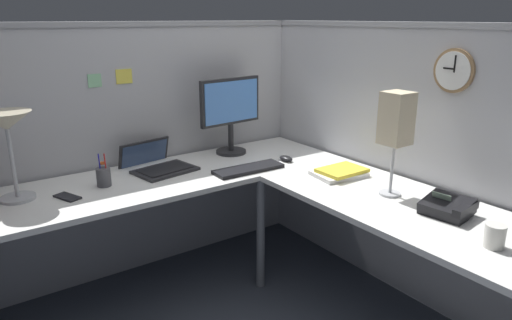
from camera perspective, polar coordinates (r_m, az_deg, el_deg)
ground_plane at (r=2.85m, az=-0.21°, el=-17.31°), size 6.80×6.80×0.00m
cubicle_wall_back at (r=3.07m, az=-15.30°, el=1.05°), size 2.57×0.12×1.58m
cubicle_wall_right at (r=2.89m, az=17.16°, el=-0.11°), size 0.12×2.37×1.58m
desk at (r=2.44m, az=-2.40°, el=-6.60°), size 2.35×2.15×0.73m
monitor at (r=3.08m, az=-3.10°, el=6.08°), size 0.46×0.20×0.50m
laptop at (r=2.89m, az=-12.07°, el=-0.51°), size 0.40×0.43×0.22m
keyboard at (r=2.79m, az=-0.91°, el=-1.09°), size 0.43×0.15×0.02m
computer_mouse at (r=2.97m, az=3.67°, el=0.18°), size 0.06×0.10×0.03m
desk_lamp_dome at (r=2.55m, az=-27.98°, el=3.39°), size 0.24×0.24×0.44m
pen_cup at (r=2.65m, az=-18.01°, el=-1.94°), size 0.08×0.08×0.18m
cell_phone at (r=2.56m, az=-21.92°, el=-4.18°), size 0.12×0.16×0.01m
office_phone at (r=2.34m, az=22.32°, el=-5.37°), size 0.22×0.23×0.11m
book_stack at (r=2.73m, az=10.16°, el=-1.50°), size 0.31×0.25×0.04m
desk_lamp_paper at (r=2.41m, az=16.64°, el=4.50°), size 0.13×0.13×0.53m
coffee_mug at (r=2.10m, az=26.99°, el=-8.22°), size 0.08×0.08×0.10m
wall_clock at (r=2.57m, az=22.94°, el=9.96°), size 0.04×0.22×0.22m
pinned_note_leftmost at (r=2.88m, az=-18.99°, el=9.09°), size 0.08×0.00×0.08m
pinned_note_middle at (r=2.93m, az=-15.72°, el=9.74°), size 0.10×0.00×0.09m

